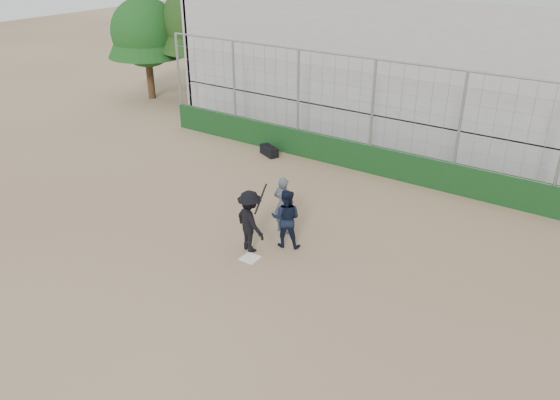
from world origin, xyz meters
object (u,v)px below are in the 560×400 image
Objects in this scene: catcher_crouched at (286,228)px; umpire at (283,208)px; batter_at_plate at (250,221)px; equipment_bag at (269,151)px.

umpire reaches higher than catcher_crouched.
batter_at_plate reaches higher than umpire.
batter_at_plate reaches higher than catcher_crouched.
catcher_crouched is (0.68, 0.69, -0.30)m from batter_at_plate.
batter_at_plate is at bearing -58.88° from equipment_bag.
equipment_bag is (-3.60, 5.96, -0.69)m from batter_at_plate.
umpire is at bearing -50.89° from equipment_bag.
batter_at_plate is 1.65× the size of catcher_crouched.
catcher_crouched is 1.25× the size of equipment_bag.
umpire is 6.00m from equipment_bag.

